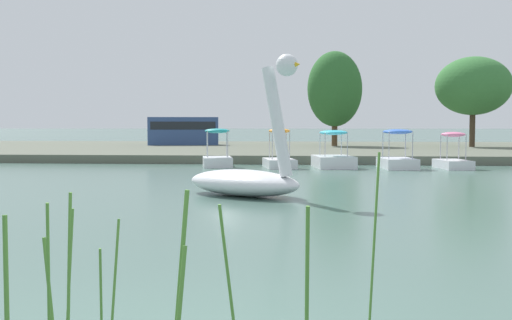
% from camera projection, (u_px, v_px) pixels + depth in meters
% --- Properties ---
extents(shore_bank_far, '(129.02, 23.77, 0.39)m').
position_uv_depth(shore_bank_far, '(292.00, 149.00, 38.30)').
color(shore_bank_far, '#5B6051').
rests_on(shore_bank_far, ground_plane).
extents(swan_boat, '(3.50, 2.99, 3.37)m').
position_uv_depth(swan_boat, '(247.00, 174.00, 14.63)').
color(swan_boat, white).
rests_on(swan_boat, ground_plane).
extents(pedal_boat_pink, '(1.28, 2.07, 1.47)m').
position_uv_depth(pedal_boat_pink, '(453.00, 158.00, 24.00)').
color(pedal_boat_pink, white).
rests_on(pedal_boat_pink, ground_plane).
extents(pedal_boat_blue, '(1.46, 2.25, 1.58)m').
position_uv_depth(pedal_boat_blue, '(397.00, 156.00, 24.08)').
color(pedal_boat_blue, white).
rests_on(pedal_boat_blue, ground_plane).
extents(pedal_boat_cyan, '(1.81, 2.52, 1.54)m').
position_uv_depth(pedal_boat_cyan, '(333.00, 157.00, 24.55)').
color(pedal_boat_cyan, white).
rests_on(pedal_boat_cyan, ground_plane).
extents(pedal_boat_orange, '(1.54, 2.30, 1.61)m').
position_uv_depth(pedal_boat_orange, '(279.00, 158.00, 24.53)').
color(pedal_boat_orange, white).
rests_on(pedal_boat_orange, ground_plane).
extents(pedal_boat_teal, '(1.52, 2.06, 1.60)m').
position_uv_depth(pedal_boat_teal, '(217.00, 156.00, 25.09)').
color(pedal_boat_teal, white).
rests_on(pedal_boat_teal, ground_plane).
extents(tree_broadleaf_right, '(5.89, 5.57, 5.62)m').
position_uv_depth(tree_broadleaf_right, '(473.00, 86.00, 37.28)').
color(tree_broadleaf_right, '#423323').
rests_on(tree_broadleaf_right, shore_bank_far).
extents(tree_broadleaf_left, '(4.99, 4.92, 6.17)m').
position_uv_depth(tree_broadleaf_left, '(335.00, 89.00, 39.05)').
color(tree_broadleaf_left, '#4C3823').
rests_on(tree_broadleaf_left, shore_bank_far).
extents(parked_van, '(5.01, 2.71, 1.91)m').
position_uv_depth(parked_van, '(183.00, 130.00, 41.24)').
color(parked_van, navy).
rests_on(parked_van, shore_bank_far).
extents(reed_clump_foreground, '(2.64, 0.97, 1.53)m').
position_uv_depth(reed_clump_foreground, '(141.00, 285.00, 4.36)').
color(reed_clump_foreground, '#4C7F33').
rests_on(reed_clump_foreground, ground_plane).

